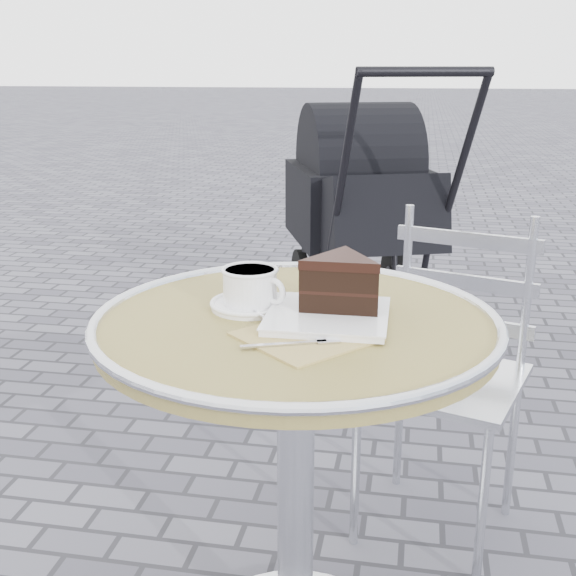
% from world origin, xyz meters
% --- Properties ---
extents(cafe_table, '(0.72, 0.72, 0.74)m').
position_xyz_m(cafe_table, '(0.00, 0.00, 0.57)').
color(cafe_table, silver).
rests_on(cafe_table, ground).
extents(cappuccino_set, '(0.15, 0.16, 0.07)m').
position_xyz_m(cappuccino_set, '(-0.09, 0.04, 0.76)').
color(cappuccino_set, white).
rests_on(cappuccino_set, cafe_table).
extents(cake_plate_set, '(0.28, 0.35, 0.11)m').
position_xyz_m(cake_plate_set, '(0.07, 0.01, 0.78)').
color(cake_plate_set, tan).
rests_on(cake_plate_set, cafe_table).
extents(bistro_chair, '(0.46, 0.46, 0.81)m').
position_xyz_m(bistro_chair, '(0.31, 0.57, 0.50)').
color(bistro_chair, silver).
rests_on(bistro_chair, ground).
extents(baby_stroller, '(0.85, 1.21, 1.15)m').
position_xyz_m(baby_stroller, '(-0.03, 1.96, 0.52)').
color(baby_stroller, black).
rests_on(baby_stroller, ground).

